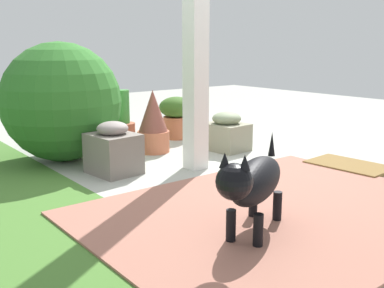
{
  "coord_description": "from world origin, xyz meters",
  "views": [
    {
      "loc": [
        -2.82,
        2.39,
        1.04
      ],
      "look_at": [
        -0.03,
        0.18,
        0.27
      ],
      "focal_mm": 42.64,
      "sensor_mm": 36.0,
      "label": 1
    }
  ],
  "objects_px": {
    "round_shrub": "(61,102)",
    "stone_planter_nearest": "(226,133)",
    "dog": "(254,182)",
    "doormat": "(349,166)",
    "stone_planter_mid": "(113,150)",
    "terracotta_pot_broad": "(176,115)",
    "terracotta_pot_tall": "(124,125)",
    "terracotta_pot_spiky": "(153,123)",
    "porch_pillar": "(195,16)"
  },
  "relations": [
    {
      "from": "terracotta_pot_broad",
      "to": "porch_pillar",
      "type": "bearing_deg",
      "value": 150.56
    },
    {
      "from": "porch_pillar",
      "to": "doormat",
      "type": "xyz_separation_m",
      "value": [
        -0.81,
        -1.07,
        -1.25
      ]
    },
    {
      "from": "terracotta_pot_broad",
      "to": "stone_planter_nearest",
      "type": "bearing_deg",
      "value": -177.64
    },
    {
      "from": "porch_pillar",
      "to": "doormat",
      "type": "relative_size",
      "value": 3.8
    },
    {
      "from": "stone_planter_mid",
      "to": "round_shrub",
      "type": "xyz_separation_m",
      "value": [
        0.68,
        0.14,
        0.34
      ]
    },
    {
      "from": "stone_planter_nearest",
      "to": "doormat",
      "type": "bearing_deg",
      "value": -161.57
    },
    {
      "from": "dog",
      "to": "doormat",
      "type": "distance_m",
      "value": 1.81
    },
    {
      "from": "terracotta_pot_tall",
      "to": "dog",
      "type": "distance_m",
      "value": 2.66
    },
    {
      "from": "terracotta_pot_tall",
      "to": "dog",
      "type": "height_order",
      "value": "terracotta_pot_tall"
    },
    {
      "from": "doormat",
      "to": "stone_planter_nearest",
      "type": "bearing_deg",
      "value": 18.43
    },
    {
      "from": "stone_planter_mid",
      "to": "round_shrub",
      "type": "height_order",
      "value": "round_shrub"
    },
    {
      "from": "porch_pillar",
      "to": "round_shrub",
      "type": "xyz_separation_m",
      "value": [
        0.98,
        0.77,
        -0.73
      ]
    },
    {
      "from": "round_shrub",
      "to": "terracotta_pot_broad",
      "type": "relative_size",
      "value": 2.28
    },
    {
      "from": "terracotta_pot_broad",
      "to": "dog",
      "type": "bearing_deg",
      "value": 152.24
    },
    {
      "from": "stone_planter_mid",
      "to": "terracotta_pot_broad",
      "type": "xyz_separation_m",
      "value": [
        0.86,
        -1.28,
        0.07
      ]
    },
    {
      "from": "round_shrub",
      "to": "doormat",
      "type": "bearing_deg",
      "value": -134.28
    },
    {
      "from": "round_shrub",
      "to": "terracotta_pot_tall",
      "type": "xyz_separation_m",
      "value": [
        0.28,
        -0.79,
        -0.33
      ]
    },
    {
      "from": "round_shrub",
      "to": "doormat",
      "type": "distance_m",
      "value": 2.62
    },
    {
      "from": "terracotta_pot_broad",
      "to": "doormat",
      "type": "xyz_separation_m",
      "value": [
        -1.96,
        -0.42,
        -0.25
      ]
    },
    {
      "from": "stone_planter_mid",
      "to": "terracotta_pot_tall",
      "type": "bearing_deg",
      "value": -34.16
    },
    {
      "from": "terracotta_pot_spiky",
      "to": "dog",
      "type": "xyz_separation_m",
      "value": [
        -2.05,
        0.71,
        0.02
      ]
    },
    {
      "from": "stone_planter_mid",
      "to": "doormat",
      "type": "xyz_separation_m",
      "value": [
        -1.11,
        -1.7,
        -0.18
      ]
    },
    {
      "from": "terracotta_pot_broad",
      "to": "terracotta_pot_tall",
      "type": "height_order",
      "value": "terracotta_pot_tall"
    },
    {
      "from": "round_shrub",
      "to": "doormat",
      "type": "relative_size",
      "value": 1.61
    },
    {
      "from": "round_shrub",
      "to": "stone_planter_nearest",
      "type": "bearing_deg",
      "value": -113.5
    },
    {
      "from": "terracotta_pot_spiky",
      "to": "terracotta_pot_tall",
      "type": "xyz_separation_m",
      "value": [
        0.52,
        0.03,
        -0.09
      ]
    },
    {
      "from": "terracotta_pot_spiky",
      "to": "doormat",
      "type": "height_order",
      "value": "terracotta_pot_spiky"
    },
    {
      "from": "doormat",
      "to": "terracotta_pot_broad",
      "type": "bearing_deg",
      "value": 12.08
    },
    {
      "from": "terracotta_pot_broad",
      "to": "terracotta_pot_spiky",
      "type": "height_order",
      "value": "terracotta_pot_spiky"
    },
    {
      "from": "dog",
      "to": "porch_pillar",
      "type": "bearing_deg",
      "value": -26.24
    },
    {
      "from": "round_shrub",
      "to": "dog",
      "type": "relative_size",
      "value": 1.42
    },
    {
      "from": "terracotta_pot_broad",
      "to": "dog",
      "type": "relative_size",
      "value": 0.62
    },
    {
      "from": "terracotta_pot_spiky",
      "to": "doormat",
      "type": "distance_m",
      "value": 1.87
    },
    {
      "from": "stone_planter_mid",
      "to": "terracotta_pot_tall",
      "type": "height_order",
      "value": "terracotta_pot_tall"
    },
    {
      "from": "stone_planter_mid",
      "to": "doormat",
      "type": "relative_size",
      "value": 0.65
    },
    {
      "from": "porch_pillar",
      "to": "stone_planter_nearest",
      "type": "xyz_separation_m",
      "value": [
        0.35,
        -0.68,
        -1.09
      ]
    },
    {
      "from": "stone_planter_mid",
      "to": "dog",
      "type": "height_order",
      "value": "dog"
    },
    {
      "from": "terracotta_pot_broad",
      "to": "terracotta_pot_tall",
      "type": "distance_m",
      "value": 0.64
    },
    {
      "from": "porch_pillar",
      "to": "dog",
      "type": "relative_size",
      "value": 3.34
    },
    {
      "from": "stone_planter_nearest",
      "to": "dog",
      "type": "xyz_separation_m",
      "value": [
        -1.66,
        1.33,
        0.14
      ]
    },
    {
      "from": "stone_planter_mid",
      "to": "stone_planter_nearest",
      "type": "bearing_deg",
      "value": -87.63
    },
    {
      "from": "porch_pillar",
      "to": "terracotta_pot_tall",
      "type": "xyz_separation_m",
      "value": [
        1.25,
        -0.02,
        -1.06
      ]
    },
    {
      "from": "stone_planter_mid",
      "to": "terracotta_pot_broad",
      "type": "distance_m",
      "value": 1.54
    },
    {
      "from": "stone_planter_nearest",
      "to": "round_shrub",
      "type": "bearing_deg",
      "value": 66.5
    },
    {
      "from": "terracotta_pot_spiky",
      "to": "doormat",
      "type": "bearing_deg",
      "value": -146.83
    },
    {
      "from": "round_shrub",
      "to": "terracotta_pot_tall",
      "type": "height_order",
      "value": "round_shrub"
    },
    {
      "from": "terracotta_pot_broad",
      "to": "dog",
      "type": "distance_m",
      "value": 2.79
    },
    {
      "from": "stone_planter_nearest",
      "to": "terracotta_pot_tall",
      "type": "relative_size",
      "value": 0.75
    },
    {
      "from": "doormat",
      "to": "dog",
      "type": "bearing_deg",
      "value": 106.37
    },
    {
      "from": "stone_planter_nearest",
      "to": "round_shrub",
      "type": "height_order",
      "value": "round_shrub"
    }
  ]
}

